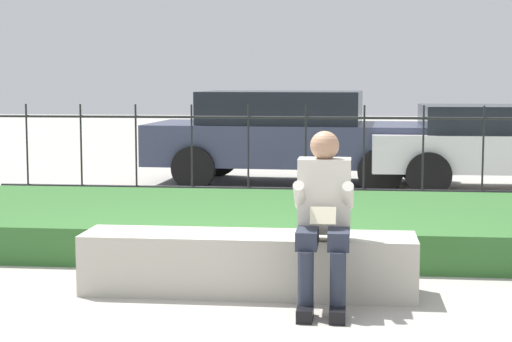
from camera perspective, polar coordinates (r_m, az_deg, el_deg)
The scene contains 7 objects.
ground_plane at distance 6.62m, azimuth -1.77°, elevation -8.08°, with size 60.00×60.00×0.00m, color #A8A399.
stone_bench at distance 6.55m, azimuth -0.52°, elevation -6.40°, with size 2.53×0.54×0.46m.
person_seated_reader at distance 6.12m, azimuth 4.54°, elevation -2.71°, with size 0.42×0.73×1.26m.
grass_berm at distance 8.61m, azimuth 0.20°, elevation -3.55°, with size 9.13×2.78×0.34m.
iron_fence at distance 10.59m, azimuth 1.40°, elevation 1.11°, with size 7.13×0.03×1.30m.
car_parked_center at distance 13.12m, azimuth 2.28°, elevation 2.44°, with size 4.44×2.17×1.43m.
car_parked_right at distance 12.87m, azimuth 16.43°, elevation 1.73°, with size 4.04×1.90×1.24m.
Camera 1 is at (0.91, -6.35, 1.64)m, focal length 60.00 mm.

